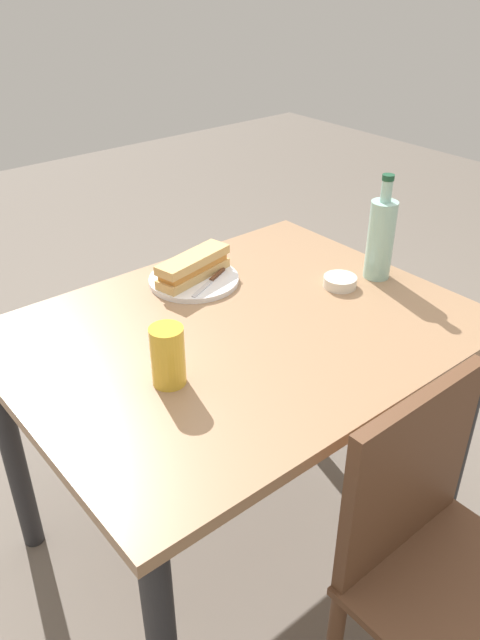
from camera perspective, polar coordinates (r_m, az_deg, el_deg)
ground_plane at (r=2.05m, az=-0.00°, el=-18.77°), size 8.00×8.00×0.00m
dining_table at (r=1.62m, az=-0.00°, el=-4.01°), size 1.14×0.88×0.75m
chair_far at (r=1.42m, az=17.66°, el=-20.29°), size 0.40×0.40×0.86m
plate_near at (r=1.76m, az=-4.24°, el=3.70°), size 0.25×0.25×0.01m
baguette_sandwich_near at (r=1.75m, az=-4.30°, el=4.91°), size 0.25×0.12×0.07m
knife_near at (r=1.73m, az=-2.67°, el=3.63°), size 0.17×0.09×0.01m
water_bottle at (r=1.79m, az=12.75°, el=7.38°), size 0.07×0.07×0.30m
beer_glass at (r=1.33m, az=-6.63°, el=-3.28°), size 0.07×0.07×0.14m
olive_bowl at (r=1.76m, az=9.14°, el=3.48°), size 0.09×0.09×0.03m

